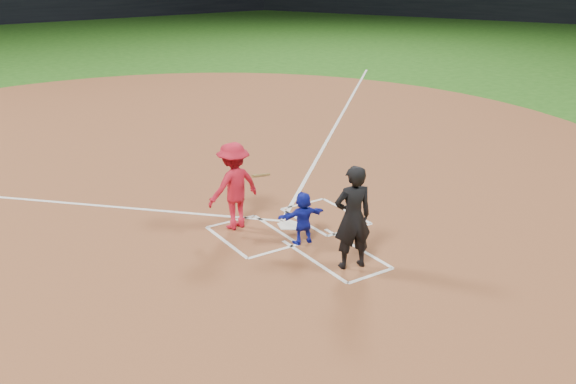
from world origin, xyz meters
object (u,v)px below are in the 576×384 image
home_plate (290,225)px  umpire (353,217)px  batter_at_plate (234,186)px  catcher (303,218)px

home_plate → umpire: (-0.07, -2.29, 1.02)m
home_plate → batter_at_plate: bearing=-29.9°
catcher → umpire: (0.17, -1.41, 0.47)m
home_plate → catcher: 1.07m
catcher → umpire: size_ratio=0.55×
catcher → home_plate: bearing=-97.7°
umpire → batter_at_plate: (-0.98, 2.89, -0.06)m
home_plate → catcher: catcher is taller
umpire → batter_at_plate: umpire is taller
home_plate → umpire: umpire is taller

